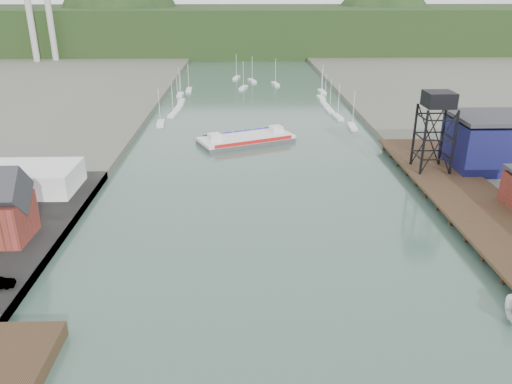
{
  "coord_description": "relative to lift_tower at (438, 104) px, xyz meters",
  "views": [
    {
      "loc": [
        -3.74,
        -38.49,
        36.86
      ],
      "look_at": [
        -1.48,
        41.77,
        4.0
      ],
      "focal_mm": 35.0,
      "sensor_mm": 36.0,
      "label": 1
    }
  ],
  "objects": [
    {
      "name": "east_pier",
      "position": [
        2.0,
        -13.0,
        -13.75
      ],
      "size": [
        14.0,
        70.0,
        2.45
      ],
      "color": "black",
      "rests_on": "ground"
    },
    {
      "name": "white_shed",
      "position": [
        -79.0,
        -8.0,
        -11.8
      ],
      "size": [
        18.0,
        12.0,
        4.5
      ],
      "primitive_type": "cube",
      "color": "silver",
      "rests_on": "west_quay"
    },
    {
      "name": "smokestacks",
      "position": [
        -141.0,
        174.5,
        14.35
      ],
      "size": [
        11.2,
        8.2,
        60.0
      ],
      "color": "#A4A49F",
      "rests_on": "ground"
    },
    {
      "name": "marina_sailboats",
      "position": [
        -34.92,
        80.46,
        -15.3
      ],
      "size": [
        57.71,
        92.65,
        0.9
      ],
      "color": "silver",
      "rests_on": "ground"
    },
    {
      "name": "chain_ferry",
      "position": [
        -37.77,
        27.11,
        -14.66
      ],
      "size": [
        25.73,
        18.43,
        3.44
      ],
      "rotation": [
        0.0,
        0.0,
        0.42
      ],
      "color": "#434345",
      "rests_on": "ground"
    },
    {
      "name": "blue_shed",
      "position": [
        15.0,
        2.0,
        -8.59
      ],
      "size": [
        20.5,
        14.5,
        11.3
      ],
      "color": "#0D103B",
      "rests_on": "east_land"
    },
    {
      "name": "lift_tower",
      "position": [
        0.0,
        0.0,
        0.0
      ],
      "size": [
        6.5,
        6.5,
        16.0
      ],
      "color": "black",
      "rests_on": "east_pier"
    },
    {
      "name": "distant_hills",
      "position": [
        -38.98,
        243.35,
        -5.27
      ],
      "size": [
        500.0,
        120.0,
        80.0
      ],
      "color": "black",
      "rests_on": "ground"
    }
  ]
}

